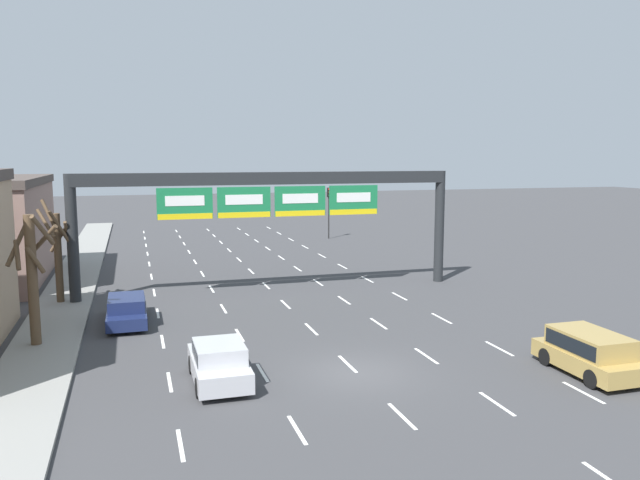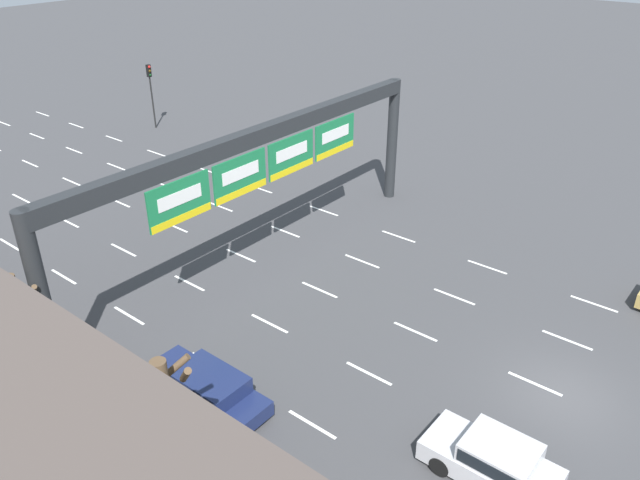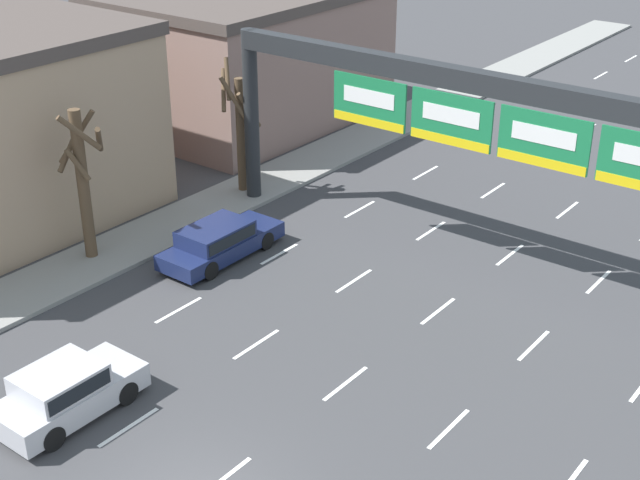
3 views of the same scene
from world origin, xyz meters
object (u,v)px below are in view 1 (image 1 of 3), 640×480
(suv_gold, at_px, (589,351))
(traffic_light_near_gantry, at_px, (329,202))
(car_navy, at_px, (127,309))
(tree_bare_closest, at_px, (58,250))
(car_silver, at_px, (219,361))
(sign_gantry, at_px, (271,198))
(tree_bare_second, at_px, (32,272))

(suv_gold, xyz_separation_m, traffic_light_near_gantry, (2.23, 38.21, 2.58))
(car_navy, distance_m, tree_bare_closest, 6.42)
(car_navy, height_order, tree_bare_closest, tree_bare_closest)
(car_silver, bearing_deg, traffic_light_near_gantry, 66.72)
(sign_gantry, height_order, tree_bare_closest, sign_gantry)
(sign_gantry, bearing_deg, traffic_light_near_gantry, 64.45)
(car_navy, height_order, car_silver, car_silver)
(car_silver, distance_m, traffic_light_near_gantry, 38.48)
(suv_gold, bearing_deg, car_navy, 143.21)
(sign_gantry, distance_m, traffic_light_near_gantry, 23.82)
(suv_gold, height_order, tree_bare_closest, tree_bare_closest)
(car_navy, relative_size, tree_bare_second, 0.89)
(tree_bare_closest, height_order, tree_bare_second, tree_bare_closest)
(sign_gantry, xyz_separation_m, traffic_light_near_gantry, (10.23, 21.41, -2.00))
(car_silver, relative_size, traffic_light_near_gantry, 0.83)
(suv_gold, height_order, traffic_light_near_gantry, traffic_light_near_gantry)
(tree_bare_second, bearing_deg, car_silver, -43.24)
(car_navy, xyz_separation_m, car_silver, (3.12, -9.06, 0.06))
(traffic_light_near_gantry, bearing_deg, sign_gantry, -115.55)
(sign_gantry, distance_m, tree_bare_second, 14.05)
(tree_bare_closest, bearing_deg, tree_bare_second, -91.24)
(car_silver, height_order, tree_bare_closest, tree_bare_closest)
(sign_gantry, distance_m, suv_gold, 19.16)
(tree_bare_closest, bearing_deg, sign_gantry, -0.86)
(suv_gold, height_order, car_navy, suv_gold)
(car_silver, bearing_deg, suv_gold, -12.82)
(car_navy, relative_size, car_silver, 1.21)
(car_navy, bearing_deg, tree_bare_second, -142.03)
(suv_gold, relative_size, tree_bare_closest, 0.75)
(car_silver, xyz_separation_m, traffic_light_near_gantry, (15.17, 35.26, 2.67))
(car_silver, distance_m, tree_bare_second, 9.48)
(tree_bare_closest, bearing_deg, car_navy, -55.61)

